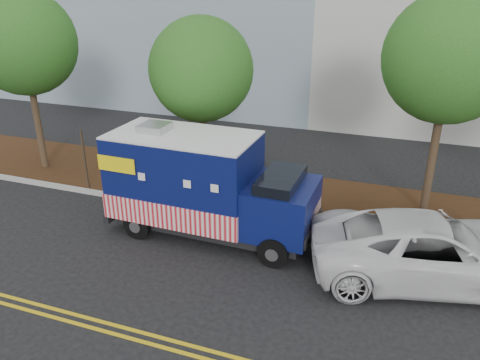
% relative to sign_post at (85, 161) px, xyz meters
% --- Properties ---
extents(ground, '(120.00, 120.00, 0.00)m').
position_rel_sign_post_xyz_m(ground, '(4.06, -1.56, -1.20)').
color(ground, black).
rests_on(ground, ground).
extents(curb, '(120.00, 0.18, 0.15)m').
position_rel_sign_post_xyz_m(curb, '(4.06, -0.16, -1.12)').
color(curb, '#9E9E99').
rests_on(curb, ground).
extents(mulch_strip, '(120.00, 4.00, 0.15)m').
position_rel_sign_post_xyz_m(mulch_strip, '(4.06, 1.94, -1.12)').
color(mulch_strip, black).
rests_on(mulch_strip, ground).
extents(centerline_near, '(120.00, 0.10, 0.01)m').
position_rel_sign_post_xyz_m(centerline_near, '(4.06, -6.01, -1.19)').
color(centerline_near, gold).
rests_on(centerline_near, ground).
extents(centerline_far, '(120.00, 0.10, 0.01)m').
position_rel_sign_post_xyz_m(centerline_far, '(4.06, -6.26, -1.19)').
color(centerline_far, gold).
rests_on(centerline_far, ground).
extents(tree_a, '(3.94, 3.94, 7.11)m').
position_rel_sign_post_xyz_m(tree_a, '(-3.04, 1.22, 3.92)').
color(tree_a, '#38281C').
rests_on(tree_a, ground).
extents(tree_b, '(3.70, 3.70, 6.24)m').
position_rel_sign_post_xyz_m(tree_b, '(3.79, 2.14, 3.18)').
color(tree_b, '#38281C').
rests_on(tree_b, ground).
extents(tree_c, '(3.90, 3.90, 7.16)m').
position_rel_sign_post_xyz_m(tree_c, '(11.77, 2.14, 3.99)').
color(tree_c, '#38281C').
rests_on(tree_c, ground).
extents(sign_post, '(0.06, 0.06, 2.40)m').
position_rel_sign_post_xyz_m(sign_post, '(0.00, 0.00, 0.00)').
color(sign_post, '#473828').
rests_on(sign_post, ground).
extents(food_truck, '(6.43, 2.55, 3.36)m').
position_rel_sign_post_xyz_m(food_truck, '(5.25, -1.31, 0.32)').
color(food_truck, black).
rests_on(food_truck, ground).
extents(white_car, '(6.73, 4.30, 1.73)m').
position_rel_sign_post_xyz_m(white_car, '(11.87, -1.55, -0.34)').
color(white_car, silver).
rests_on(white_car, ground).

